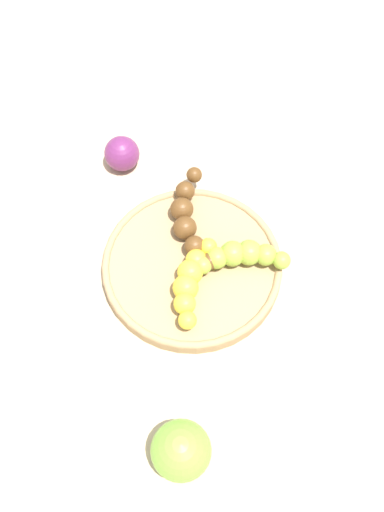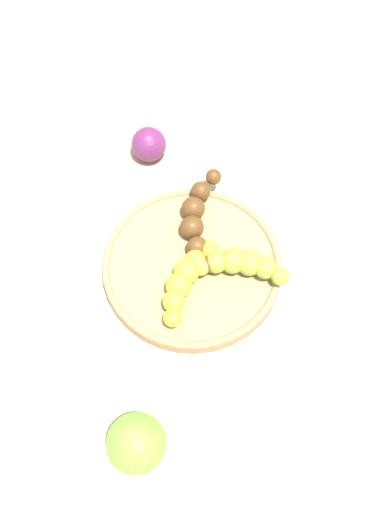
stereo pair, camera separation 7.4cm
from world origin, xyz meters
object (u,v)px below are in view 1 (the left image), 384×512
apple_green (181,450)px  banana_yellow (191,280)px  banana_overripe (189,218)px  banana_green (241,256)px  plum_purple (122,154)px  fruit_bowl (192,265)px

apple_green → banana_yellow: bearing=129.0°
banana_overripe → banana_green: (0.09, 0.00, 0.00)m
plum_purple → fruit_bowl: bearing=-18.2°
banana_yellow → plum_purple: same height
banana_yellow → plum_purple: (-0.22, 0.09, -0.01)m
banana_overripe → apple_green: 0.30m
banana_green → apple_green: (0.11, -0.23, -0.00)m
banana_overripe → banana_yellow: size_ratio=1.10×
fruit_bowl → banana_green: bearing=42.9°
banana_green → plum_purple: bearing=39.0°
fruit_bowl → banana_overripe: size_ratio=1.84×
banana_overripe → banana_green: 0.09m
banana_yellow → apple_green: size_ratio=1.75×
banana_overripe → apple_green: size_ratio=1.92×
banana_green → plum_purple: (-0.24, 0.02, -0.01)m
banana_yellow → apple_green: 0.21m
banana_yellow → banana_green: same height
fruit_bowl → apple_green: 0.24m
banana_yellow → fruit_bowl: bearing=-78.0°
banana_yellow → plum_purple: size_ratio=2.29×
banana_yellow → banana_green: (0.03, 0.07, 0.00)m
banana_overripe → plum_purple: 0.15m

